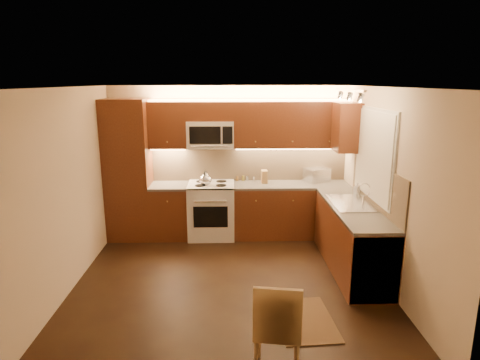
{
  "coord_description": "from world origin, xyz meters",
  "views": [
    {
      "loc": [
        0.0,
        -4.92,
        2.57
      ],
      "look_at": [
        0.15,
        0.55,
        1.25
      ],
      "focal_mm": 30.74,
      "sensor_mm": 36.0,
      "label": 1
    }
  ],
  "objects_px": {
    "stove": "(211,210)",
    "sink": "(351,198)",
    "kettle": "(206,178)",
    "knife_block": "(264,177)",
    "toaster_oven": "(317,175)",
    "soap_bottle": "(357,189)",
    "microwave": "(211,134)",
    "dining_chair": "(278,326)"
  },
  "relations": [
    {
      "from": "stove",
      "to": "sink",
      "type": "xyz_separation_m",
      "value": [
        2.0,
        -1.12,
        0.52
      ]
    },
    {
      "from": "sink",
      "to": "kettle",
      "type": "distance_m",
      "value": 2.32
    },
    {
      "from": "kettle",
      "to": "knife_block",
      "type": "relative_size",
      "value": 1.12
    },
    {
      "from": "toaster_oven",
      "to": "soap_bottle",
      "type": "distance_m",
      "value": 0.93
    },
    {
      "from": "toaster_oven",
      "to": "soap_bottle",
      "type": "bearing_deg",
      "value": -84.91
    },
    {
      "from": "sink",
      "to": "toaster_oven",
      "type": "bearing_deg",
      "value": 99.01
    },
    {
      "from": "sink",
      "to": "soap_bottle",
      "type": "bearing_deg",
      "value": 64.22
    },
    {
      "from": "sink",
      "to": "knife_block",
      "type": "distance_m",
      "value": 1.66
    },
    {
      "from": "sink",
      "to": "toaster_oven",
      "type": "xyz_separation_m",
      "value": [
        -0.21,
        1.31,
        0.04
      ]
    },
    {
      "from": "microwave",
      "to": "soap_bottle",
      "type": "bearing_deg",
      "value": -18.81
    },
    {
      "from": "microwave",
      "to": "toaster_oven",
      "type": "xyz_separation_m",
      "value": [
        1.79,
        0.05,
        -0.71
      ]
    },
    {
      "from": "toaster_oven",
      "to": "dining_chair",
      "type": "height_order",
      "value": "toaster_oven"
    },
    {
      "from": "sink",
      "to": "soap_bottle",
      "type": "xyz_separation_m",
      "value": [
        0.24,
        0.5,
        0.01
      ]
    },
    {
      "from": "knife_block",
      "to": "microwave",
      "type": "bearing_deg",
      "value": 176.44
    },
    {
      "from": "stove",
      "to": "sink",
      "type": "distance_m",
      "value": 2.35
    },
    {
      "from": "stove",
      "to": "sink",
      "type": "height_order",
      "value": "sink"
    },
    {
      "from": "sink",
      "to": "soap_bottle",
      "type": "relative_size",
      "value": 5.05
    },
    {
      "from": "stove",
      "to": "microwave",
      "type": "distance_m",
      "value": 1.27
    },
    {
      "from": "microwave",
      "to": "sink",
      "type": "xyz_separation_m",
      "value": [
        2.0,
        -1.26,
        -0.74
      ]
    },
    {
      "from": "microwave",
      "to": "knife_block",
      "type": "xyz_separation_m",
      "value": [
        0.89,
        -0.02,
        -0.71
      ]
    },
    {
      "from": "kettle",
      "to": "soap_bottle",
      "type": "bearing_deg",
      "value": 5.14
    },
    {
      "from": "stove",
      "to": "dining_chair",
      "type": "xyz_separation_m",
      "value": [
        0.72,
        -3.38,
        0.0
      ]
    },
    {
      "from": "knife_block",
      "to": "soap_bottle",
      "type": "relative_size",
      "value": 1.26
    },
    {
      "from": "microwave",
      "to": "knife_block",
      "type": "bearing_deg",
      "value": -1.16
    },
    {
      "from": "kettle",
      "to": "dining_chair",
      "type": "relative_size",
      "value": 0.26
    },
    {
      "from": "stove",
      "to": "toaster_oven",
      "type": "distance_m",
      "value": 1.89
    },
    {
      "from": "kettle",
      "to": "toaster_oven",
      "type": "distance_m",
      "value": 1.9
    },
    {
      "from": "knife_block",
      "to": "soap_bottle",
      "type": "distance_m",
      "value": 1.54
    },
    {
      "from": "microwave",
      "to": "sink",
      "type": "distance_m",
      "value": 2.48
    },
    {
      "from": "soap_bottle",
      "to": "toaster_oven",
      "type": "bearing_deg",
      "value": 94.83
    },
    {
      "from": "soap_bottle",
      "to": "knife_block",
      "type": "bearing_deg",
      "value": 127.0
    },
    {
      "from": "soap_bottle",
      "to": "dining_chair",
      "type": "relative_size",
      "value": 0.18
    },
    {
      "from": "knife_block",
      "to": "dining_chair",
      "type": "bearing_deg",
      "value": -95.18
    },
    {
      "from": "toaster_oven",
      "to": "stove",
      "type": "bearing_deg",
      "value": 162.02
    },
    {
      "from": "stove",
      "to": "sink",
      "type": "bearing_deg",
      "value": -29.36
    },
    {
      "from": "microwave",
      "to": "sink",
      "type": "height_order",
      "value": "microwave"
    },
    {
      "from": "stove",
      "to": "toaster_oven",
      "type": "xyz_separation_m",
      "value": [
        1.79,
        0.18,
        0.55
      ]
    },
    {
      "from": "kettle",
      "to": "dining_chair",
      "type": "height_order",
      "value": "kettle"
    },
    {
      "from": "microwave",
      "to": "knife_block",
      "type": "distance_m",
      "value": 1.14
    },
    {
      "from": "microwave",
      "to": "soap_bottle",
      "type": "height_order",
      "value": "microwave"
    },
    {
      "from": "soap_bottle",
      "to": "sink",
      "type": "bearing_deg",
      "value": -139.84
    },
    {
      "from": "sink",
      "to": "soap_bottle",
      "type": "height_order",
      "value": "soap_bottle"
    }
  ]
}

